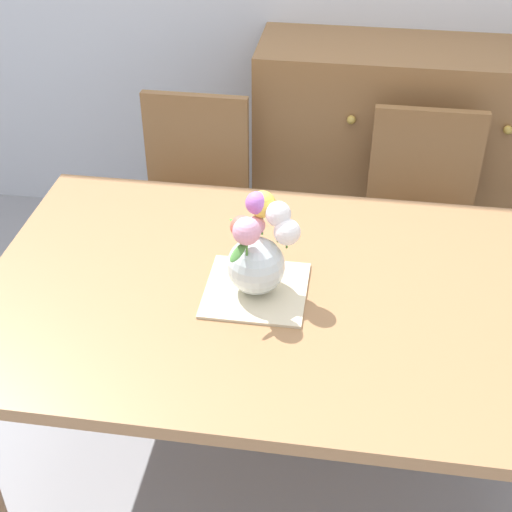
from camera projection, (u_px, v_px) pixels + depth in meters
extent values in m
plane|color=#939399|center=(274.00, 467.00, 2.49)|extent=(12.00, 12.00, 0.00)
cube|color=#9E7047|center=(278.00, 295.00, 2.05)|extent=(1.66, 1.06, 0.04)
cylinder|color=#9E7047|center=(91.00, 281.00, 2.73)|extent=(0.07, 0.07, 0.73)
cylinder|color=#9E7047|center=(506.00, 321.00, 2.55)|extent=(0.07, 0.07, 0.73)
cube|color=olive|center=(189.00, 218.00, 2.91)|extent=(0.42, 0.42, 0.04)
cylinder|color=olive|center=(227.00, 297.00, 2.88)|extent=(0.04, 0.04, 0.44)
cylinder|color=olive|center=(138.00, 288.00, 2.93)|extent=(0.04, 0.04, 0.44)
cylinder|color=olive|center=(242.00, 245.00, 3.17)|extent=(0.04, 0.04, 0.44)
cylinder|color=olive|center=(161.00, 238.00, 3.22)|extent=(0.04, 0.04, 0.44)
cube|color=olive|center=(196.00, 144.00, 2.93)|extent=(0.42, 0.04, 0.42)
cube|color=olive|center=(419.00, 237.00, 2.80)|extent=(0.42, 0.42, 0.04)
cylinder|color=olive|center=(460.00, 319.00, 2.78)|extent=(0.04, 0.04, 0.44)
cylinder|color=olive|center=(365.00, 310.00, 2.82)|extent=(0.04, 0.04, 0.44)
cylinder|color=olive|center=(454.00, 263.00, 3.06)|extent=(0.04, 0.04, 0.44)
cylinder|color=olive|center=(367.00, 256.00, 3.11)|extent=(0.04, 0.04, 0.44)
cube|color=olive|center=(425.00, 160.00, 2.82)|extent=(0.42, 0.04, 0.42)
cube|color=olive|center=(418.00, 160.00, 3.21)|extent=(1.40, 0.44, 1.00)
sphere|color=#B7933D|center=(351.00, 120.00, 2.89)|extent=(0.04, 0.04, 0.04)
sphere|color=#B7933D|center=(508.00, 130.00, 2.82)|extent=(0.04, 0.04, 0.04)
sphere|color=#B7933D|center=(344.00, 206.00, 3.13)|extent=(0.04, 0.04, 0.04)
sphere|color=#B7933D|center=(489.00, 217.00, 3.05)|extent=(0.04, 0.04, 0.04)
cube|color=beige|center=(256.00, 290.00, 2.03)|extent=(0.28, 0.28, 0.01)
sphere|color=silver|center=(256.00, 266.00, 1.98)|extent=(0.16, 0.16, 0.16)
sphere|color=#EA9EBC|center=(256.00, 225.00, 1.96)|extent=(0.05, 0.05, 0.05)
cylinder|color=#478438|center=(256.00, 232.00, 1.98)|extent=(0.01, 0.01, 0.04)
sphere|color=#EFD14C|center=(262.00, 204.00, 1.95)|extent=(0.07, 0.07, 0.07)
cylinder|color=#478438|center=(262.00, 219.00, 1.98)|extent=(0.01, 0.01, 0.10)
sphere|color=#E55B4C|center=(242.00, 227.00, 1.89)|extent=(0.06, 0.06, 0.06)
cylinder|color=#478438|center=(242.00, 240.00, 1.91)|extent=(0.01, 0.01, 0.08)
sphere|color=white|center=(287.00, 231.00, 1.93)|extent=(0.07, 0.07, 0.07)
cylinder|color=#478438|center=(287.00, 239.00, 1.94)|extent=(0.01, 0.01, 0.05)
sphere|color=#B266C6|center=(257.00, 203.00, 1.93)|extent=(0.06, 0.06, 0.06)
cylinder|color=#478438|center=(257.00, 220.00, 1.97)|extent=(0.01, 0.01, 0.11)
sphere|color=white|center=(278.00, 214.00, 1.92)|extent=(0.07, 0.07, 0.07)
cylinder|color=#478438|center=(278.00, 228.00, 1.95)|extent=(0.01, 0.01, 0.09)
sphere|color=#EA9EBC|center=(247.00, 231.00, 1.87)|extent=(0.07, 0.07, 0.07)
cylinder|color=#478438|center=(247.00, 244.00, 1.89)|extent=(0.01, 0.01, 0.08)
ellipsoid|color=#478438|center=(237.00, 222.00, 2.00)|extent=(0.06, 0.07, 0.02)
ellipsoid|color=#478438|center=(238.00, 252.00, 1.87)|extent=(0.05, 0.07, 0.03)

